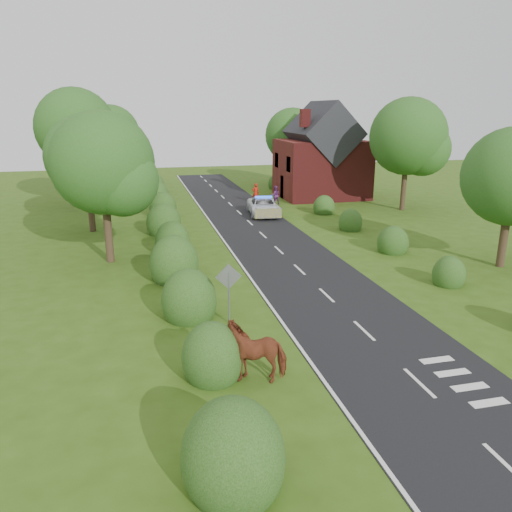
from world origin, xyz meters
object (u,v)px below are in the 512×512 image
object	(u,v)px
pedestrian_red	(256,193)
police_van	(264,206)
pedestrian_purple	(275,195)
cow	(257,353)
road_sign	(229,285)

from	to	relation	value
pedestrian_red	police_van	bearing A→B (deg)	82.13
police_van	pedestrian_purple	xyz separation A→B (m)	(2.21, 4.32, 0.14)
cow	pedestrian_red	bearing A→B (deg)	179.08
cow	police_van	world-z (taller)	cow
road_sign	pedestrian_purple	world-z (taller)	road_sign
police_van	pedestrian_purple	size ratio (longest dim) A/B	3.14
road_sign	police_van	size ratio (longest dim) A/B	0.47
cow	police_van	bearing A→B (deg)	177.64
road_sign	cow	distance (m)	4.40
pedestrian_red	road_sign	bearing A→B (deg)	73.19
pedestrian_red	pedestrian_purple	distance (m)	1.99
road_sign	pedestrian_red	bearing A→B (deg)	74.16
road_sign	cow	xyz separation A→B (m)	(0.09, -4.31, -0.85)
road_sign	cow	bearing A→B (deg)	-88.75
pedestrian_purple	cow	bearing A→B (deg)	71.68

